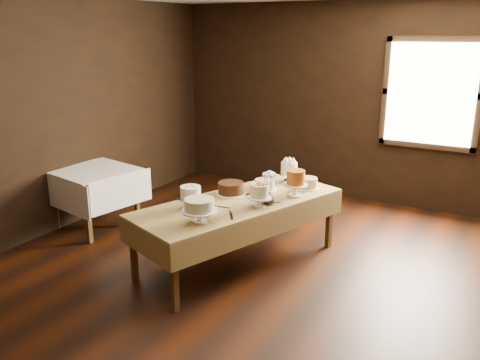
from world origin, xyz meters
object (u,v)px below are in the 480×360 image
display_table (239,206)px  side_table (94,177)px  cake_server_a (223,207)px  cake_server_c (256,193)px  cake_swirl (191,198)px  cake_caramel (295,185)px  cake_chocolate (231,189)px  cake_meringue (289,172)px  flower_vase (269,198)px  cake_server_e (209,199)px  cake_speckled (308,183)px  cake_lattice (265,185)px  cake_server_b (232,217)px  cake_flowers (259,197)px  cake_cream (200,211)px  cake_server_d (275,203)px

display_table → side_table: size_ratio=2.35×
cake_server_a → cake_server_c: bearing=75.9°
display_table → cake_swirl: cake_swirl is taller
display_table → cake_swirl: 0.54m
cake_caramel → cake_chocolate: (-0.63, -0.28, -0.06)m
display_table → cake_swirl: size_ratio=8.80×
side_table → cake_meringue: cake_meringue is taller
cake_chocolate → flower_vase: same height
side_table → cake_server_e: size_ratio=4.31×
cake_server_e → flower_vase: size_ratio=1.84×
cake_meringue → cake_server_a: cake_meringue is taller
cake_speckled → cake_lattice: cake_speckled is taller
cake_lattice → cake_server_b: cake_lattice is taller
cake_chocolate → cake_server_e: (-0.10, -0.27, -0.06)m
display_table → cake_lattice: bearing=83.8°
cake_flowers → cake_meringue: bearing=96.7°
cake_swirl → flower_vase: bearing=38.0°
cake_server_e → display_table: bearing=46.4°
display_table → cake_speckled: cake_speckled is taller
display_table → cake_caramel: size_ratio=8.19×
cake_lattice → cake_cream: 1.18m
cake_lattice → cake_chocolate: 0.40m
cake_meringue → cake_server_b: bearing=-89.3°
display_table → cake_chocolate: size_ratio=6.66×
cake_meringue → cake_cream: 1.60m
cake_meringue → cake_speckled: 0.33m
display_table → cake_caramel: (0.44, 0.44, 0.18)m
cake_chocolate → cake_server_e: cake_chocolate is taller
cake_server_b → flower_vase: 0.53m
display_table → cake_meringue: size_ratio=9.39×
cake_server_b → cake_server_d: size_ratio=1.00×
cake_meringue → cake_lattice: bearing=-103.9°
cake_meringue → cake_server_c: bearing=-101.5°
cake_server_d → side_table: bearing=138.3°
cake_cream → flower_vase: size_ratio=2.74×
side_table → cake_chocolate: (1.88, 0.15, 0.10)m
cake_server_e → cake_server_c: bearing=78.0°
cake_cream → cake_meringue: bearing=83.8°
cake_swirl → cake_server_e: size_ratio=1.15×
cake_server_c → flower_vase: flower_vase is taller
cake_swirl → flower_vase: size_ratio=2.11×
side_table → cake_caramel: cake_caramel is taller
cake_speckled → cake_cream: bearing=-107.9°
cake_meringue → cake_server_b: (0.02, -1.34, -0.11)m
cake_cream → cake_server_e: size_ratio=1.49×
cake_server_d → cake_lattice: bearing=85.4°
display_table → cake_server_e: size_ratio=10.12×
cake_flowers → cake_server_c: 0.45m
cake_caramel → cake_meringue: bearing=121.7°
cake_server_c → cake_cream: bearing=-152.2°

